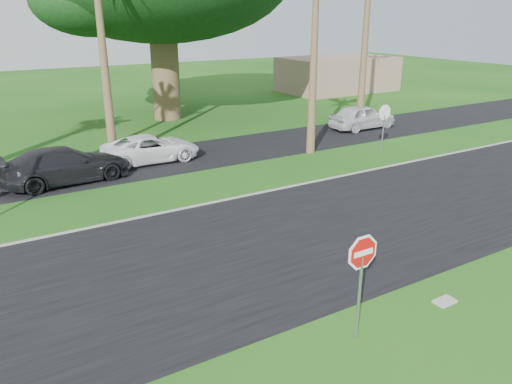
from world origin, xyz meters
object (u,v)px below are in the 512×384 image
at_px(stop_sign_far, 384,119).
at_px(car_minivan, 151,149).
at_px(car_dark, 65,165).
at_px(stop_sign_near, 361,266).
at_px(car_pickup, 362,117).

bearing_deg(stop_sign_far, car_minivan, -23.43).
relative_size(stop_sign_far, car_minivan, 0.57).
bearing_deg(car_dark, car_minivan, -79.91).
height_order(stop_sign_far, car_minivan, stop_sign_far).
xyz_separation_m(stop_sign_near, car_pickup, (14.52, 15.79, -1.03)).
height_order(stop_sign_near, car_minivan, stop_sign_near).
bearing_deg(car_minivan, car_pickup, -88.08).
xyz_separation_m(stop_sign_near, car_dark, (-3.22, 14.41, -1.02)).
height_order(stop_sign_near, car_dark, stop_sign_near).
relative_size(car_dark, car_minivan, 1.12).
height_order(stop_sign_near, car_pickup, stop_sign_near).
bearing_deg(car_dark, stop_sign_far, -108.59).
height_order(stop_sign_near, stop_sign_far, same).
bearing_deg(car_pickup, stop_sign_near, 137.07).
distance_m(stop_sign_near, stop_sign_far, 15.91).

